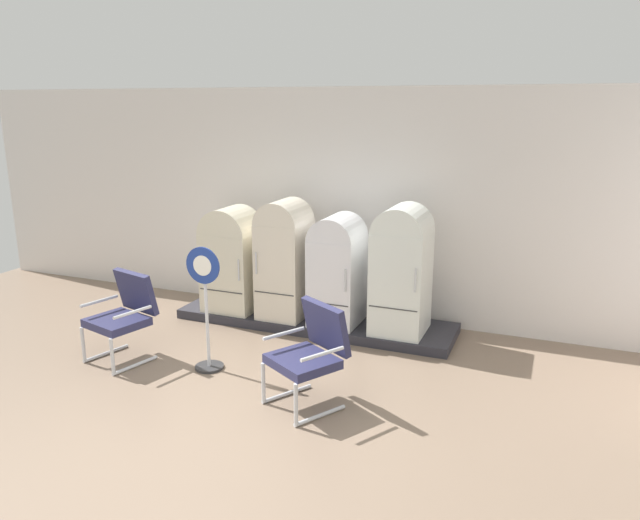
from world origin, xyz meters
TOP-DOWN VIEW (x-y plane):
  - ground at (0.00, 0.00)m, footprint 12.00×10.00m
  - back_wall at (0.00, 3.66)m, footprint 11.76×0.12m
  - display_plinth at (0.00, 3.02)m, footprint 3.69×0.95m
  - refrigerator_0 at (-1.15, 2.90)m, footprint 0.69×0.64m
  - refrigerator_1 at (-0.37, 2.91)m, footprint 0.59×0.67m
  - refrigerator_2 at (0.35, 2.93)m, footprint 0.59×0.71m
  - refrigerator_3 at (1.18, 2.94)m, footprint 0.64×0.72m
  - armchair_left at (-1.59, 1.22)m, footprint 0.77×0.79m
  - armchair_right at (0.80, 1.01)m, footprint 0.85×0.87m
  - sign_stand at (-0.57, 1.33)m, footprint 0.40×0.32m

SIDE VIEW (x-z plane):
  - ground at x=0.00m, z-range -0.05..0.00m
  - display_plinth at x=0.00m, z-range 0.00..0.12m
  - armchair_left at x=-1.59m, z-range 0.06..1.07m
  - armchair_right at x=0.80m, z-range 0.06..1.07m
  - sign_stand at x=-0.57m, z-range -0.06..1.33m
  - refrigerator_0 at x=-1.15m, z-range 0.16..1.56m
  - refrigerator_2 at x=0.35m, z-range 0.16..1.56m
  - refrigerator_1 at x=-0.37m, z-range 0.17..1.72m
  - refrigerator_3 at x=1.18m, z-range 0.17..1.74m
  - back_wall at x=0.00m, z-range 0.01..3.08m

